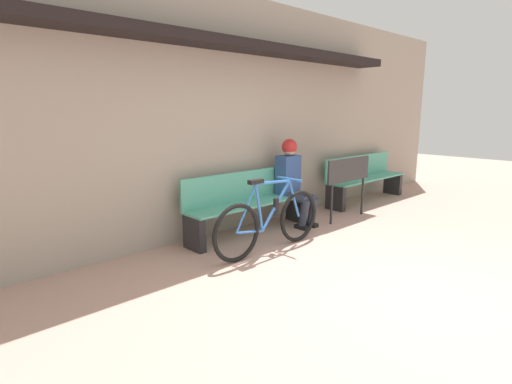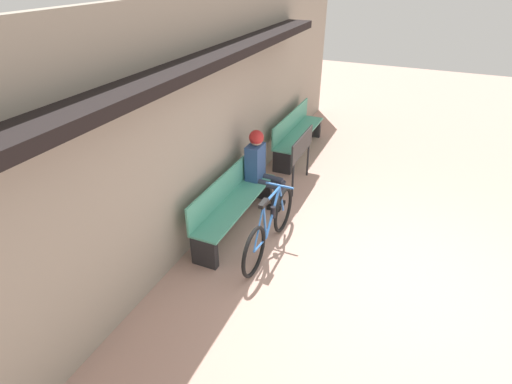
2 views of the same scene
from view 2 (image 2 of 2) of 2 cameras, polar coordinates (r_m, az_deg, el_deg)
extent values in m
plane|color=tan|center=(5.46, 19.44, -11.80)|extent=(24.00, 24.00, 0.00)
cube|color=#9E9384|center=(5.33, -8.56, 8.98)|extent=(12.00, 0.12, 3.20)
cube|color=black|center=(4.94, -6.46, 18.28)|extent=(6.60, 0.44, 0.12)
cube|color=#51A88E|center=(5.84, -2.86, -1.52)|extent=(1.99, 0.42, 0.03)
cube|color=#51A88E|center=(5.81, -4.64, 0.70)|extent=(1.99, 0.03, 0.40)
cube|color=#232326|center=(5.30, -7.35, -8.52)|extent=(0.10, 0.36, 0.42)
cube|color=#232326|center=(6.69, 0.76, 0.75)|extent=(0.10, 0.36, 0.42)
torus|color=black|center=(5.06, -0.29, -8.54)|extent=(0.67, 0.05, 0.67)
torus|color=black|center=(5.85, 3.90, -2.58)|extent=(0.67, 0.05, 0.67)
cylinder|color=blue|center=(5.21, 2.28, -0.51)|extent=(0.57, 0.03, 0.07)
cylinder|color=blue|center=(5.41, 2.43, -2.90)|extent=(0.49, 0.03, 0.57)
cylinder|color=blue|center=(5.18, 1.27, -4.33)|extent=(0.14, 0.03, 0.59)
cylinder|color=blue|center=(5.22, 0.61, -7.53)|extent=(0.40, 0.03, 0.09)
cylinder|color=blue|center=(5.01, 0.39, -5.24)|extent=(0.32, 0.02, 0.53)
cylinder|color=blue|center=(5.65, 3.66, -0.98)|extent=(0.22, 0.03, 0.50)
cube|color=black|center=(4.96, 1.07, -1.64)|extent=(0.20, 0.07, 0.05)
cylinder|color=blue|center=(5.44, 3.39, 0.92)|extent=(0.03, 0.40, 0.03)
cylinder|color=black|center=(5.41, 2.43, -2.90)|extent=(0.07, 0.07, 0.17)
cylinder|color=#2D3342|center=(6.30, 1.50, 1.14)|extent=(0.11, 0.40, 0.13)
cylinder|color=#2D3342|center=(6.35, 2.87, -0.71)|extent=(0.11, 0.17, 0.39)
cube|color=black|center=(6.47, 2.57, -2.29)|extent=(0.10, 0.22, 0.06)
cylinder|color=#2D3342|center=(6.46, 2.18, 1.94)|extent=(0.11, 0.40, 0.13)
cylinder|color=#2D3342|center=(6.51, 3.51, 0.12)|extent=(0.11, 0.17, 0.39)
cube|color=black|center=(6.63, 3.21, -1.43)|extent=(0.10, 0.22, 0.06)
cube|color=#2D4C84|center=(6.32, -0.11, 4.33)|extent=(0.34, 0.22, 0.57)
sphere|color=tan|center=(6.16, 0.06, 7.53)|extent=(0.20, 0.20, 0.20)
sphere|color=#B22323|center=(6.14, 0.06, 7.79)|extent=(0.23, 0.23, 0.23)
cube|color=#51A88E|center=(8.28, 6.25, 8.37)|extent=(2.07, 0.42, 0.03)
cube|color=#51A88E|center=(8.26, 5.03, 9.97)|extent=(2.07, 0.03, 0.40)
cube|color=#232326|center=(7.52, 3.79, 4.24)|extent=(0.10, 0.36, 0.42)
cube|color=#232326|center=(9.25, 8.11, 9.13)|extent=(0.10, 0.36, 0.42)
cylinder|color=#232326|center=(6.71, 5.27, 1.63)|extent=(0.04, 0.04, 0.60)
cylinder|color=#232326|center=(7.43, 7.40, 4.47)|extent=(0.04, 0.04, 0.60)
cube|color=#2D2D2D|center=(6.86, 6.62, 6.71)|extent=(1.05, 0.03, 0.36)
camera|label=1|loc=(2.59, 61.15, -36.21)|focal=28.00mm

